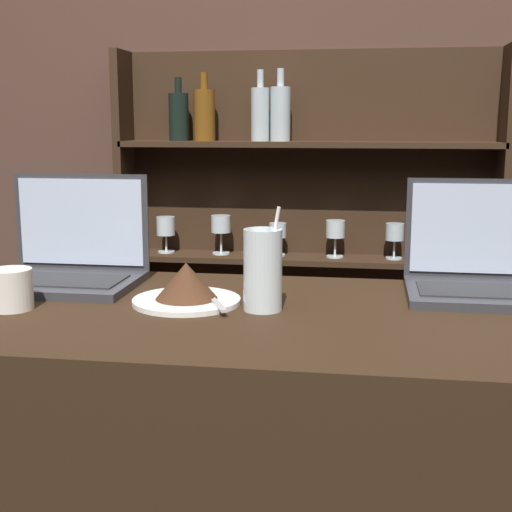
% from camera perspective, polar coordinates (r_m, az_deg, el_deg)
% --- Properties ---
extents(back_wall, '(7.00, 0.06, 2.70)m').
position_cam_1_polar(back_wall, '(2.68, 2.12, 9.55)').
color(back_wall, '#4C3328').
rests_on(back_wall, ground_plane).
extents(back_shelf, '(1.38, 0.18, 1.66)m').
position_cam_1_polar(back_shelf, '(2.65, 3.75, -0.73)').
color(back_shelf, '#332114').
rests_on(back_shelf, ground_plane).
extents(laptop_near, '(0.32, 0.24, 0.24)m').
position_cam_1_polar(laptop_near, '(1.62, -14.71, -0.37)').
color(laptop_near, '#333338').
rests_on(laptop_near, bar_counter).
extents(laptop_far, '(0.29, 0.24, 0.23)m').
position_cam_1_polar(laptop_far, '(1.54, 17.36, -1.10)').
color(laptop_far, '#333338').
rests_on(laptop_far, bar_counter).
extents(cake_plate, '(0.21, 0.21, 0.08)m').
position_cam_1_polar(cake_plate, '(1.40, -5.58, -2.47)').
color(cake_plate, white).
rests_on(cake_plate, bar_counter).
extents(water_glass, '(0.07, 0.07, 0.20)m').
position_cam_1_polar(water_glass, '(1.34, 0.55, -1.12)').
color(water_glass, silver).
rests_on(water_glass, bar_counter).
extents(coffee_cup, '(0.08, 0.08, 0.08)m').
position_cam_1_polar(coffee_cup, '(1.43, -19.01, -2.53)').
color(coffee_cup, silver).
rests_on(coffee_cup, bar_counter).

